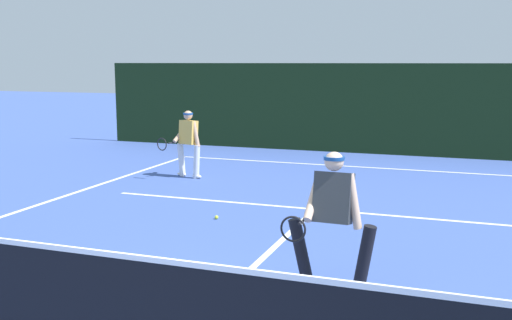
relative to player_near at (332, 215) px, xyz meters
name	(u,v)px	position (x,y,z in m)	size (l,w,h in m)	color
court_line_baseline_far	(360,167)	(-1.13, 8.47, -0.91)	(9.97, 0.10, 0.01)	white
court_line_service	(315,209)	(-1.13, 3.76, -0.91)	(8.13, 0.10, 0.01)	white
court_line_centre	(264,257)	(-1.13, 0.90, -0.91)	(0.10, 6.40, 0.01)	white
tennis_net	(145,311)	(-1.13, -2.30, -0.39)	(10.92, 0.09, 1.09)	#1E4723
player_near	(332,215)	(0.00, 0.00, 0.00)	(1.06, 0.88, 1.66)	black
player_far	(188,141)	(-4.66, 5.76, -0.06)	(0.94, 0.87, 1.56)	silver
tennis_ball	(217,217)	(-2.55, 2.52, -0.88)	(0.07, 0.07, 0.07)	#D1E033
back_fence_windscreen	(376,109)	(-1.13, 10.86, 0.40)	(17.35, 0.12, 2.62)	black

